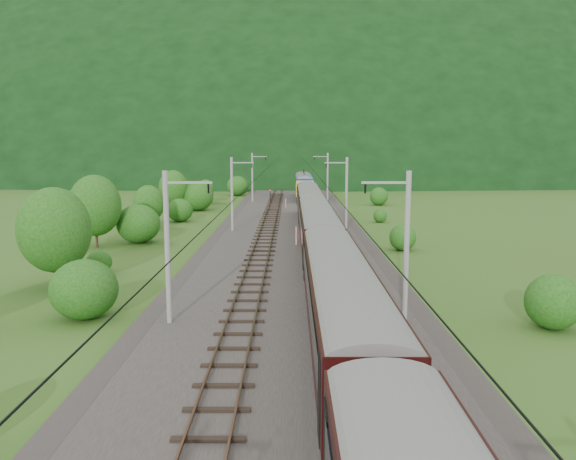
{
  "coord_description": "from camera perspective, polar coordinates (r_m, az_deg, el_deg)",
  "views": [
    {
      "loc": [
        0.23,
        -28.55,
        9.6
      ],
      "look_at": [
        -0.04,
        17.46,
        2.6
      ],
      "focal_mm": 35.0,
      "sensor_mm": 36.0,
      "label": 1
    }
  ],
  "objects": [
    {
      "name": "hazard_post_far",
      "position": [
        52.59,
        0.86,
        -0.59
      ],
      "size": [
        0.18,
        0.18,
        1.72
      ],
      "primitive_type": "cylinder",
      "color": "red",
      "rests_on": "railbed"
    },
    {
      "name": "hazard_post_near",
      "position": [
        83.76,
        -0.22,
        2.73
      ],
      "size": [
        0.14,
        0.14,
        1.33
      ],
      "primitive_type": "cylinder",
      "color": "red",
      "rests_on": "railbed"
    },
    {
      "name": "mountain_ridge",
      "position": [
        349.99,
        -19.89,
        6.57
      ],
      "size": [
        336.0,
        280.0,
        132.0
      ],
      "primitive_type": "ellipsoid",
      "color": "black",
      "rests_on": "ground"
    },
    {
      "name": "vegetation_right",
      "position": [
        32.48,
        22.65,
        -6.81
      ],
      "size": [
        6.46,
        103.37,
        3.0
      ],
      "color": "#144A13",
      "rests_on": "ground"
    },
    {
      "name": "ground",
      "position": [
        30.12,
        -0.12,
        -9.93
      ],
      "size": [
        600.0,
        600.0,
        0.0
      ],
      "primitive_type": "plane",
      "color": "#37591C",
      "rests_on": "ground"
    },
    {
      "name": "vegetation_left",
      "position": [
        48.24,
        -18.51,
        0.09
      ],
      "size": [
        12.77,
        146.77,
        6.86
      ],
      "color": "#144A13",
      "rests_on": "ground"
    },
    {
      "name": "signal",
      "position": [
        93.42,
        -1.82,
        3.62
      ],
      "size": [
        0.21,
        0.21,
        1.9
      ],
      "color": "black",
      "rests_on": "railbed"
    },
    {
      "name": "catenary_right",
      "position": [
        61.05,
        5.89,
        3.81
      ],
      "size": [
        2.54,
        192.28,
        8.0
      ],
      "color": "gray",
      "rests_on": "railbed"
    },
    {
      "name": "overhead_wires",
      "position": [
        38.63,
        -0.01,
        4.94
      ],
      "size": [
        4.83,
        198.0,
        0.03
      ],
      "color": "black",
      "rests_on": "ground"
    },
    {
      "name": "track_left",
      "position": [
        39.73,
        -3.48,
        -4.8
      ],
      "size": [
        2.4,
        220.0,
        0.27
      ],
      "color": "brown",
      "rests_on": "railbed"
    },
    {
      "name": "mountain_main",
      "position": [
        288.71,
        0.29,
        6.74
      ],
      "size": [
        504.0,
        360.0,
        244.0
      ],
      "primitive_type": "ellipsoid",
      "color": "black",
      "rests_on": "ground"
    },
    {
      "name": "railbed",
      "position": [
        39.69,
        -0.01,
        -5.12
      ],
      "size": [
        14.0,
        220.0,
        0.3
      ],
      "primitive_type": "cube",
      "color": "#38332D",
      "rests_on": "ground"
    },
    {
      "name": "train",
      "position": [
        35.31,
        3.86,
        -1.49
      ],
      "size": [
        2.85,
        136.47,
        4.95
      ],
      "color": "black",
      "rests_on": "ground"
    },
    {
      "name": "catenary_left",
      "position": [
        61.1,
        -5.64,
        3.82
      ],
      "size": [
        2.54,
        192.28,
        8.0
      ],
      "color": "gray",
      "rests_on": "railbed"
    },
    {
      "name": "track_right",
      "position": [
        39.7,
        3.47,
        -4.81
      ],
      "size": [
        2.4,
        220.0,
        0.27
      ],
      "color": "brown",
      "rests_on": "railbed"
    }
  ]
}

